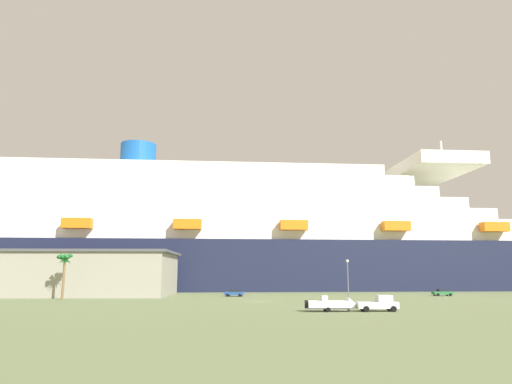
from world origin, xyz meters
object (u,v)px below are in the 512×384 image
object	(u,v)px
cruise_ship	(240,240)
pickup_truck	(379,304)
palm_tree	(65,262)
small_boat_on_trailer	(334,304)
parked_car_yellow_taxi	(139,293)
parked_car_black_coupe	(9,293)
parked_car_blue_suv	(235,293)
parked_car_green_wagon	(443,292)
street_lamp	(348,274)

from	to	relation	value
cruise_ship	pickup_truck	size ratio (longest dim) A/B	46.29
pickup_truck	palm_tree	xyz separation A→B (m)	(-54.28, 32.32, 6.44)
small_boat_on_trailer	parked_car_yellow_taxi	world-z (taller)	small_boat_on_trailer
palm_tree	pickup_truck	bearing A→B (deg)	-30.77
palm_tree	parked_car_black_coupe	distance (m)	20.72
parked_car_black_coupe	parked_car_blue_suv	distance (m)	50.39
cruise_ship	parked_car_green_wagon	bearing A→B (deg)	-40.68
cruise_ship	parked_car_black_coupe	bearing A→B (deg)	-141.67
cruise_ship	street_lamp	distance (m)	65.99
small_boat_on_trailer	palm_tree	world-z (taller)	palm_tree
parked_car_yellow_taxi	parked_car_blue_suv	bearing A→B (deg)	-2.92
small_boat_on_trailer	parked_car_green_wagon	world-z (taller)	small_boat_on_trailer
street_lamp	small_boat_on_trailer	bearing A→B (deg)	-108.56
parked_car_black_coupe	cruise_ship	bearing A→B (deg)	38.33
street_lamp	parked_car_blue_suv	xyz separation A→B (m)	(-21.19, 21.43, -4.25)
small_boat_on_trailer	parked_car_green_wagon	size ratio (longest dim) A/B	1.81
palm_tree	parked_car_yellow_taxi	bearing A→B (deg)	46.38
parked_car_black_coupe	small_boat_on_trailer	bearing A→B (deg)	-34.49
street_lamp	parked_car_yellow_taxi	size ratio (longest dim) A/B	1.61
pickup_truck	parked_car_yellow_taxi	size ratio (longest dim) A/B	1.16
pickup_truck	parked_car_green_wagon	xyz separation A→B (m)	(29.19, 44.61, -0.21)
small_boat_on_trailer	parked_car_green_wagon	xyz separation A→B (m)	(35.44, 44.57, -0.13)
parked_car_yellow_taxi	parked_car_black_coupe	bearing A→B (deg)	-176.65
parked_car_yellow_taxi	parked_car_green_wagon	size ratio (longest dim) A/B	1.08
palm_tree	street_lamp	distance (m)	56.57
small_boat_on_trailer	street_lamp	xyz separation A→B (m)	(7.72, 22.99, 4.12)
cruise_ship	parked_car_blue_suv	world-z (taller)	cruise_ship
pickup_truck	palm_tree	world-z (taller)	palm_tree
cruise_ship	palm_tree	bearing A→B (deg)	-124.51
pickup_truck	parked_car_green_wagon	distance (m)	53.31
cruise_ship	parked_car_yellow_taxi	size ratio (longest dim) A/B	53.72
small_boat_on_trailer	parked_car_green_wagon	distance (m)	56.94
parked_car_yellow_taxi	pickup_truck	bearing A→B (deg)	-47.58
parked_car_green_wagon	small_boat_on_trailer	bearing A→B (deg)	-128.49
cruise_ship	small_boat_on_trailer	bearing A→B (deg)	-82.16
parked_car_yellow_taxi	street_lamp	bearing A→B (deg)	-27.61
cruise_ship	parked_car_green_wagon	distance (m)	64.00
parked_car_black_coupe	parked_car_green_wagon	distance (m)	99.30
parked_car_black_coupe	parked_car_green_wagon	xyz separation A→B (m)	(99.30, 0.70, 0.00)
cruise_ship	parked_car_black_coupe	distance (m)	68.17
parked_car_blue_suv	pickup_truck	bearing A→B (deg)	-66.07
small_boat_on_trailer	parked_car_blue_suv	distance (m)	46.42
palm_tree	parked_car_green_wagon	bearing A→B (deg)	8.38
small_boat_on_trailer	parked_car_yellow_taxi	size ratio (longest dim) A/B	1.67
palm_tree	parked_car_green_wagon	distance (m)	84.63
street_lamp	parked_car_green_wagon	world-z (taller)	street_lamp
parked_car_black_coupe	parked_car_blue_suv	world-z (taller)	same
parked_car_yellow_taxi	parked_car_blue_suv	size ratio (longest dim) A/B	1.04
small_boat_on_trailer	street_lamp	bearing A→B (deg)	71.44
pickup_truck	parked_car_black_coupe	xyz separation A→B (m)	(-70.11, 43.91, -0.21)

